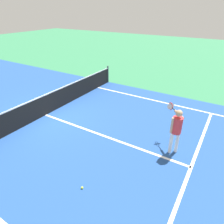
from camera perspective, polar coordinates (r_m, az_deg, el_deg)
The scene contains 8 objects.
ground_plane at distance 9.61m, azimuth -18.30°, elevation -0.80°, with size 60.00×60.00×0.00m, color #337F51.
court_surface_inbounds at distance 9.61m, azimuth -18.30°, elevation -0.80°, with size 10.62×24.40×0.00m, color #234C93.
line_sideline_right at distance 10.35m, azimuth 23.96°, elevation 0.25°, with size 0.10×11.89×0.01m, color white.
line_service_near at distance 6.83m, azimuth 21.56°, elevation -14.40°, with size 8.22×0.10×0.01m, color white.
line_center_service at distance 7.70m, azimuth -2.20°, elevation -6.82°, with size 0.10×6.40×0.01m, color white.
net at distance 9.40m, azimuth -18.74°, elevation 1.84°, with size 10.57×0.09×1.07m.
player_near at distance 6.71m, azimuth 17.81°, elevation -4.00°, with size 1.04×0.73×1.60m.
tennis_ball_mid_court at distance 5.85m, azimuth -8.49°, elevation -20.53°, with size 0.07×0.07×0.07m, color #CCE033.
Camera 1 is at (-5.23, -6.77, 4.37)m, focal length 32.16 mm.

